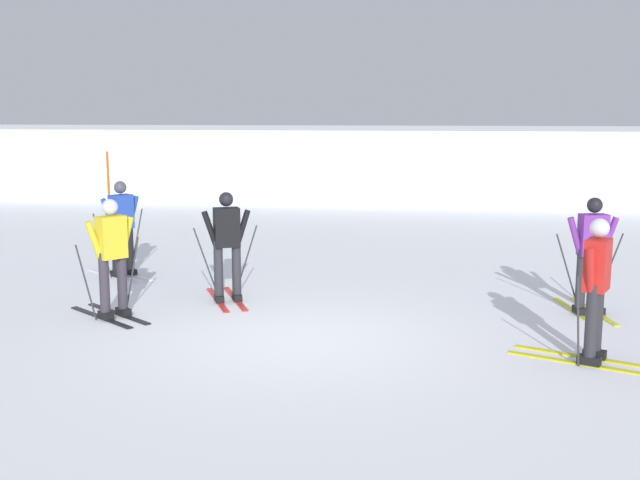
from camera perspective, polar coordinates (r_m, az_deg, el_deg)
ground_plane at (r=10.05m, az=-1.44°, el=-7.30°), size 120.00×120.00×0.00m
far_snow_ridge at (r=28.59m, az=5.42°, el=5.95°), size 80.00×9.44×2.33m
skier_blue at (r=14.02m, az=-14.52°, el=1.03°), size 1.52×1.23×1.71m
skier_purple at (r=11.67m, az=19.52°, el=-0.87°), size 0.98×1.64×1.71m
skier_black at (r=11.82m, az=-6.93°, el=-0.27°), size 1.04×1.60×1.71m
skier_red at (r=9.42m, az=19.75°, el=-3.26°), size 1.62×0.97×1.71m
skier_yellow at (r=11.20m, az=-15.20°, el=-1.08°), size 1.51×1.25×1.71m
trail_marker_pole at (r=18.21m, az=-15.39°, el=3.18°), size 0.06×0.06×2.02m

